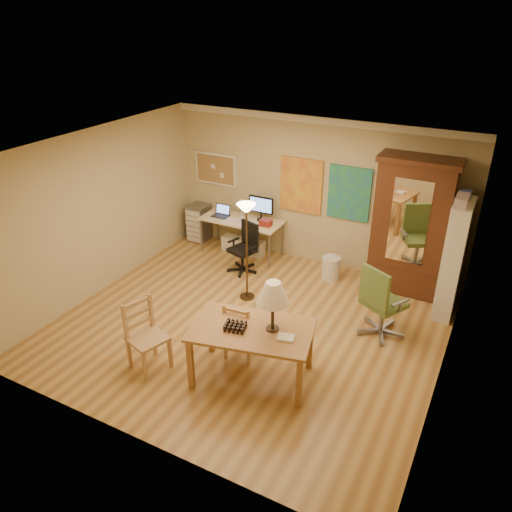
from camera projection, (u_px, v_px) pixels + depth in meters
The scene contains 16 objects.
floor at pixel (248, 326), 7.57m from camera, with size 5.50×5.50×0.00m, color olive.
crown_molding at pixel (318, 120), 8.31m from camera, with size 5.50×0.08×0.12m, color white.
corkboard at pixel (216, 169), 9.69m from camera, with size 0.90×0.04×0.62m, color #9A8048.
art_panel_left at pixel (301, 186), 8.96m from camera, with size 0.80×0.04×1.00m, color yellow.
art_panel_right at pixel (349, 193), 8.59m from camera, with size 0.75×0.04×0.95m, color teal.
dining_table at pixel (259, 319), 6.14m from camera, with size 1.68×1.22×1.43m.
ladder_chair_back at pixel (241, 332), 6.76m from camera, with size 0.43×0.41×0.86m.
ladder_chair_left at pixel (147, 338), 6.53m from camera, with size 0.55×0.57×0.98m.
torchiere_lamp at pixel (246, 224), 7.71m from camera, with size 0.30×0.30×1.66m.
computer_desk at pixel (244, 233), 9.60m from camera, with size 1.56×0.68×1.18m.
office_chair_black at pixel (244, 259), 9.03m from camera, with size 0.57×0.57×0.92m.
office_chair_green at pixel (380, 317), 7.25m from camera, with size 0.70×0.71×1.14m.
drawer_cart at pixel (199, 222), 10.18m from camera, with size 0.38×0.45×0.75m.
armoire at pixel (410, 235), 8.14m from camera, with size 1.25×0.59×2.30m.
bookshelf at pixel (453, 260), 7.52m from camera, with size 0.28×0.74×1.84m.
wastebin at pixel (331, 268), 8.80m from camera, with size 0.33×0.33×0.41m, color silver.
Camera 1 is at (3.01, -5.49, 4.38)m, focal length 35.00 mm.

